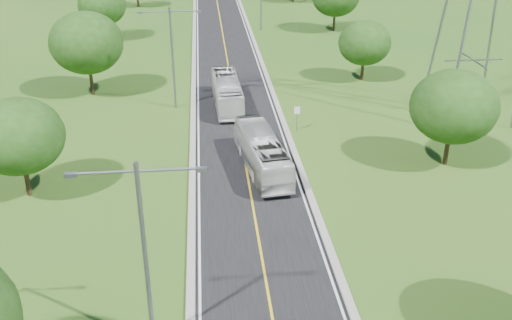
{
  "coord_description": "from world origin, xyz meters",
  "views": [
    {
      "loc": [
        -3.01,
        -9.55,
        20.42
      ],
      "look_at": [
        0.35,
        26.08,
        3.0
      ],
      "focal_mm": 40.0,
      "sensor_mm": 36.0,
      "label": 1
    }
  ],
  "objects": [
    {
      "name": "tree_lb",
      "position": [
        -16.0,
        28.0,
        4.64
      ],
      "size": [
        6.3,
        6.3,
        7.33
      ],
      "color": "black",
      "rests_on": "ground"
    },
    {
      "name": "tree_lc",
      "position": [
        -15.0,
        50.0,
        5.58
      ],
      "size": [
        7.56,
        7.56,
        8.79
      ],
      "color": "black",
      "rests_on": "ground"
    },
    {
      "name": "tree_ld",
      "position": [
        -17.0,
        74.0,
        4.95
      ],
      "size": [
        6.72,
        6.72,
        7.82
      ],
      "color": "black",
      "rests_on": "ground"
    },
    {
      "name": "bus_outbound",
      "position": [
        1.23,
        30.43,
        1.52
      ],
      "size": [
        3.77,
        10.69,
        2.92
      ],
      "primitive_type": "imported",
      "rotation": [
        0.0,
        0.0,
        3.27
      ],
      "color": "silver",
      "rests_on": "road"
    },
    {
      "name": "streetlight_near_left",
      "position": [
        -6.0,
        12.0,
        5.94
      ],
      "size": [
        5.9,
        0.25,
        10.0
      ],
      "color": "slate",
      "rests_on": "ground"
    },
    {
      "name": "road",
      "position": [
        0.0,
        66.0,
        0.03
      ],
      "size": [
        8.0,
        150.0,
        0.06
      ],
      "primitive_type": "cube",
      "color": "black",
      "rests_on": "ground"
    },
    {
      "name": "tree_rc",
      "position": [
        15.0,
        52.0,
        4.33
      ],
      "size": [
        5.88,
        5.88,
        6.84
      ],
      "color": "black",
      "rests_on": "ground"
    },
    {
      "name": "bus_inbound",
      "position": [
        -0.8,
        44.93,
        1.52
      ],
      "size": [
        2.82,
        10.55,
        2.91
      ],
      "primitive_type": "imported",
      "rotation": [
        0.0,
        0.0,
        0.04
      ],
      "color": "silver",
      "rests_on": "road"
    },
    {
      "name": "curb_left",
      "position": [
        -4.25,
        66.0,
        0.11
      ],
      "size": [
        0.5,
        150.0,
        0.22
      ],
      "primitive_type": "cube",
      "color": "gray",
      "rests_on": "ground"
    },
    {
      "name": "speed_limit_sign",
      "position": [
        5.2,
        37.98,
        1.6
      ],
      "size": [
        0.55,
        0.09,
        2.4
      ],
      "color": "slate",
      "rests_on": "ground"
    },
    {
      "name": "curb_right",
      "position": [
        4.25,
        66.0,
        0.11
      ],
      "size": [
        0.5,
        150.0,
        0.22
      ],
      "primitive_type": "cube",
      "color": "gray",
      "rests_on": "ground"
    },
    {
      "name": "ground",
      "position": [
        0.0,
        60.0,
        0.0
      ],
      "size": [
        260.0,
        260.0,
        0.0
      ],
      "primitive_type": "plane",
      "color": "#235417",
      "rests_on": "ground"
    },
    {
      "name": "streetlight_mid_left",
      "position": [
        -6.0,
        45.0,
        5.94
      ],
      "size": [
        5.9,
        0.25,
        10.0
      ],
      "color": "slate",
      "rests_on": "ground"
    },
    {
      "name": "tree_rb",
      "position": [
        16.0,
        30.0,
        4.95
      ],
      "size": [
        6.72,
        6.72,
        7.82
      ],
      "color": "black",
      "rests_on": "ground"
    }
  ]
}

